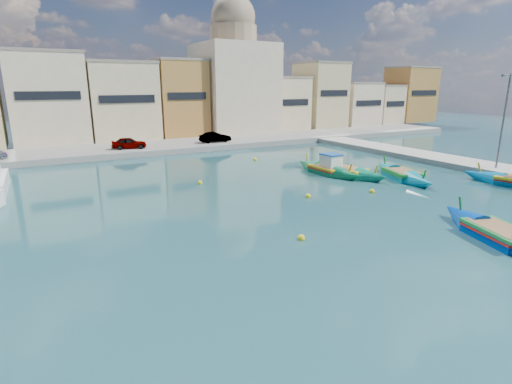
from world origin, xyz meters
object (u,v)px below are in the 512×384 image
object	(u,v)px
quay_street_lamp	(503,121)
luzzu_blue_south	(499,236)
church_block	(234,75)
luzzu_cyan_mid	(402,175)
luzzu_green	(347,173)
luzzu_blue_cabin	(327,170)

from	to	relation	value
quay_street_lamp	luzzu_blue_south	distance (m)	17.43
church_block	quay_street_lamp	size ratio (longest dim) A/B	2.39
luzzu_blue_south	quay_street_lamp	bearing A→B (deg)	31.55
luzzu_cyan_mid	luzzu_green	bearing A→B (deg)	138.32
church_block	luzzu_blue_south	distance (m)	44.19
church_block	luzzu_green	xyz separation A→B (m)	(-3.90, -28.71, -8.16)
luzzu_cyan_mid	luzzu_blue_south	bearing A→B (deg)	-118.76
quay_street_lamp	luzzu_blue_cabin	size ratio (longest dim) A/B	1.07
church_block	luzzu_cyan_mid	bearing A→B (deg)	-91.38
luzzu_blue_cabin	luzzu_cyan_mid	bearing A→B (deg)	-46.97
church_block	quay_street_lamp	distance (m)	35.04
church_block	luzzu_cyan_mid	distance (m)	32.56
luzzu_blue_cabin	luzzu_green	distance (m)	1.73
luzzu_cyan_mid	church_block	bearing A→B (deg)	88.62
luzzu_green	luzzu_blue_south	distance (m)	14.49
church_block	quay_street_lamp	bearing A→B (deg)	-77.65
luzzu_green	luzzu_blue_south	xyz separation A→B (m)	(-3.09, -14.15, -0.00)
quay_street_lamp	luzzu_blue_south	world-z (taller)	quay_street_lamp
quay_street_lamp	luzzu_green	size ratio (longest dim) A/B	1.06
luzzu_green	luzzu_blue_south	world-z (taller)	luzzu_blue_south
luzzu_green	church_block	bearing A→B (deg)	82.26
quay_street_lamp	luzzu_green	world-z (taller)	quay_street_lamp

